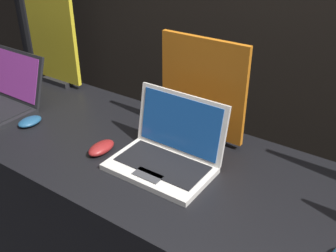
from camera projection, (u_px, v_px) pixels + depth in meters
laptop_front at (0, 96)px, 1.76m from camera, size 0.37×0.30×0.24m
mouse_front at (30, 121)px, 1.64m from camera, size 0.07×0.11×0.03m
promo_stand_front at (52, 36)px, 1.91m from camera, size 0.31×0.07×0.52m
laptop_middle at (168, 151)px, 1.37m from camera, size 0.35×0.27×0.24m
mouse_middle at (101, 148)px, 1.45m from camera, size 0.07×0.12×0.04m
promo_stand_middle at (202, 93)px, 1.46m from camera, size 0.35×0.07×0.40m
person_bystander at (49, 55)px, 2.72m from camera, size 0.32×0.32×1.66m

